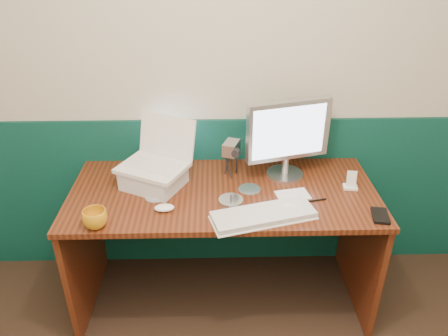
{
  "coord_description": "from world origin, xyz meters",
  "views": [
    {
      "loc": [
        -0.02,
        -0.55,
        1.96
      ],
      "look_at": [
        0.03,
        1.23,
        0.97
      ],
      "focal_mm": 35.0,
      "sensor_mm": 36.0,
      "label": 1
    }
  ],
  "objects_px": {
    "camcorder": "(231,159)",
    "desk": "(223,247)",
    "keyboard": "(263,216)",
    "laptop": "(151,146)",
    "mug": "(95,219)",
    "monitor": "(287,138)"
  },
  "relations": [
    {
      "from": "camcorder",
      "to": "desk",
      "type": "bearing_deg",
      "value": -85.51
    },
    {
      "from": "desk",
      "to": "camcorder",
      "type": "bearing_deg",
      "value": 74.18
    },
    {
      "from": "keyboard",
      "to": "laptop",
      "type": "bearing_deg",
      "value": 135.05
    },
    {
      "from": "keyboard",
      "to": "mug",
      "type": "height_order",
      "value": "mug"
    },
    {
      "from": "mug",
      "to": "laptop",
      "type": "bearing_deg",
      "value": 57.82
    },
    {
      "from": "desk",
      "to": "mug",
      "type": "xyz_separation_m",
      "value": [
        -0.59,
        -0.29,
        0.42
      ]
    },
    {
      "from": "keyboard",
      "to": "mug",
      "type": "bearing_deg",
      "value": 167.98
    },
    {
      "from": "monitor",
      "to": "camcorder",
      "type": "height_order",
      "value": "monitor"
    },
    {
      "from": "keyboard",
      "to": "mug",
      "type": "xyz_separation_m",
      "value": [
        -0.77,
        -0.05,
        0.03
      ]
    },
    {
      "from": "laptop",
      "to": "mug",
      "type": "relative_size",
      "value": 2.9
    },
    {
      "from": "camcorder",
      "to": "mug",
      "type": "bearing_deg",
      "value": -123.88
    },
    {
      "from": "keyboard",
      "to": "camcorder",
      "type": "relative_size",
      "value": 2.39
    },
    {
      "from": "monitor",
      "to": "camcorder",
      "type": "relative_size",
      "value": 2.23
    },
    {
      "from": "desk",
      "to": "mug",
      "type": "height_order",
      "value": "mug"
    },
    {
      "from": "mug",
      "to": "camcorder",
      "type": "xyz_separation_m",
      "value": [
        0.64,
        0.46,
        0.06
      ]
    },
    {
      "from": "laptop",
      "to": "monitor",
      "type": "relative_size",
      "value": 0.73
    },
    {
      "from": "laptop",
      "to": "monitor",
      "type": "bearing_deg",
      "value": 33.94
    },
    {
      "from": "keyboard",
      "to": "camcorder",
      "type": "bearing_deg",
      "value": 92.83
    },
    {
      "from": "monitor",
      "to": "camcorder",
      "type": "bearing_deg",
      "value": 162.0
    },
    {
      "from": "laptop",
      "to": "keyboard",
      "type": "distance_m",
      "value": 0.67
    },
    {
      "from": "keyboard",
      "to": "mug",
      "type": "relative_size",
      "value": 4.27
    },
    {
      "from": "laptop",
      "to": "monitor",
      "type": "height_order",
      "value": "monitor"
    }
  ]
}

